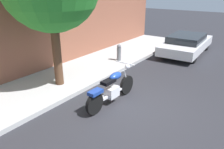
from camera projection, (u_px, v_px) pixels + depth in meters
The scene contains 5 objects.
ground_plane at pixel (126, 106), 6.70m from camera, with size 60.00×60.00×0.00m, color #28282D.
sidewalk at pixel (58, 81), 8.30m from camera, with size 18.52×2.58×0.14m, color #AAAAAA.
motorcycle at pixel (112, 89), 6.74m from camera, with size 2.26×0.70×1.14m.
parked_car_white at pixel (186, 43), 11.80m from camera, with size 4.39×1.96×1.03m.
fire_hydrant at pixel (119, 54), 10.33m from camera, with size 0.20×0.20×0.91m.
Camera 1 is at (-5.02, -3.07, 3.38)m, focal length 35.48 mm.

